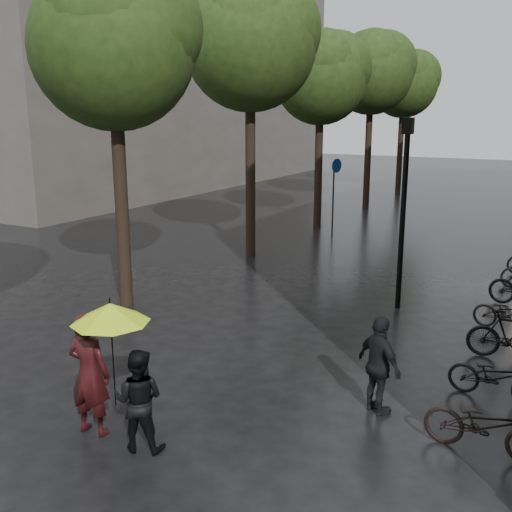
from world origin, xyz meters
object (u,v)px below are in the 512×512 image
Objects in this scene: person_burgundy at (89,374)px; person_black at (139,400)px; pedestrian_walking at (379,365)px; lamp_post at (404,196)px.

person_black is at bearing 174.36° from person_burgundy.
lamp_post is (-1.18, 5.37, 1.98)m from pedestrian_walking.
person_burgundy reaches higher than person_black.
person_burgundy is at bearing -106.62° from lamp_post.
person_burgundy is 8.60m from lamp_post.
pedestrian_walking reaches higher than person_black.
lamp_post reaches higher than person_black.
lamp_post is at bearing -44.65° from pedestrian_walking.
person_black is at bearing 78.12° from pedestrian_walking.
lamp_post is (2.40, 8.05, 1.83)m from person_burgundy.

